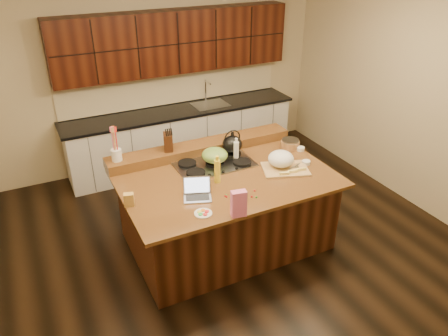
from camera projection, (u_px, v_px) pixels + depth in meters
name	position (u px, v px, depth m)	size (l,w,h in m)	color
room	(226.00, 142.00, 4.77)	(5.52, 5.02, 2.72)	black
island	(226.00, 209.00, 5.19)	(2.40, 1.60, 0.92)	black
back_ledge	(201.00, 147.00, 5.49)	(2.40, 0.30, 0.12)	black
cooktop	(215.00, 164.00, 5.20)	(0.92, 0.52, 0.05)	gray
back_counter	(180.00, 106.00, 6.81)	(3.70, 0.66, 2.40)	silver
kettle	(232.00, 144.00, 5.35)	(0.25, 0.25, 0.22)	black
green_bowl	(215.00, 155.00, 5.14)	(0.31, 0.31, 0.17)	olive
laptop	(197.00, 192.00, 4.56)	(0.35, 0.31, 0.20)	#B7B7BC
oil_bottle	(217.00, 171.00, 4.79)	(0.07, 0.07, 0.27)	yellow
vinegar_bottle	(236.00, 152.00, 5.24)	(0.06, 0.06, 0.25)	silver
wooden_tray	(282.00, 161.00, 5.09)	(0.62, 0.53, 0.21)	tan
ramekin_a	(306.00, 162.00, 5.22)	(0.10, 0.10, 0.04)	white
ramekin_b	(301.00, 149.00, 5.55)	(0.10, 0.10, 0.04)	white
ramekin_c	(277.00, 161.00, 5.25)	(0.10, 0.10, 0.04)	white
strainer_bowl	(290.00, 144.00, 5.61)	(0.24, 0.24, 0.09)	#996B3F
kitchen_timer	(297.00, 166.00, 5.10)	(0.08, 0.08, 0.07)	silver
pink_bag	(239.00, 204.00, 4.21)	(0.15, 0.08, 0.28)	pink
candy_plate	(203.00, 213.00, 4.30)	(0.18, 0.18, 0.01)	white
package_box	(129.00, 200.00, 4.40)	(0.10, 0.07, 0.14)	#C09243
utensil_crock	(117.00, 155.00, 5.02)	(0.12, 0.12, 0.14)	white
knife_block	(168.00, 142.00, 5.25)	(0.11, 0.17, 0.21)	black
gumdrop_0	(225.00, 196.00, 4.58)	(0.02, 0.02, 0.02)	red
gumdrop_1	(226.00, 195.00, 4.59)	(0.02, 0.02, 0.02)	#198C26
gumdrop_2	(255.00, 191.00, 4.67)	(0.02, 0.02, 0.02)	red
gumdrop_3	(234.00, 194.00, 4.61)	(0.02, 0.02, 0.02)	#198C26
gumdrop_4	(238.00, 195.00, 4.59)	(0.02, 0.02, 0.02)	red
gumdrop_5	(243.00, 192.00, 4.64)	(0.02, 0.02, 0.02)	#198C26
gumdrop_6	(252.00, 197.00, 4.56)	(0.02, 0.02, 0.02)	red
gumdrop_7	(256.00, 197.00, 4.55)	(0.02, 0.02, 0.02)	#198C26
gumdrop_8	(227.00, 197.00, 4.56)	(0.02, 0.02, 0.02)	red
gumdrop_9	(243.00, 203.00, 4.45)	(0.02, 0.02, 0.02)	#198C26
gumdrop_10	(233.00, 197.00, 4.56)	(0.02, 0.02, 0.02)	red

